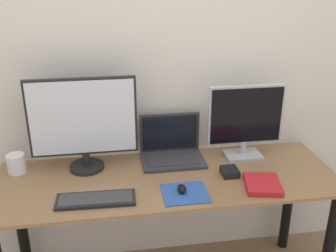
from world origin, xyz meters
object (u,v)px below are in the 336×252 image
Objects in this scene: keyboard at (96,199)px; mouse at (182,189)px; power_brick at (230,172)px; monitor_right at (245,121)px; mug at (16,164)px; book at (263,184)px; monitor_left at (83,122)px; laptop at (172,149)px.

mouse reaches higher than keyboard.
monitor_right is at bearing 54.56° from power_brick.
power_brick is (1.10, -0.21, -0.03)m from mug.
monitor_right is 1.15× the size of keyboard.
mug is at bearing 157.71° from mouse.
monitor_right is 0.56m from mouse.
mug is 1.12m from power_brick.
book is at bearing -1.36° from mouse.
monitor_left is at bearing 165.23° from power_brick.
mouse is at bearing -155.03° from power_brick.
laptop reaches higher than mouse.
monitor_right reaches higher than power_brick.
keyboard is 0.54m from mug.
monitor_right reaches higher than mouse.
monitor_left is 2.48× the size of book.
mug is (-0.82, 0.34, 0.03)m from mouse.
monitor_left is at bearing -1.96° from mug.
monitor_left reaches higher than book.
mouse is at bearing -22.29° from mug.
monitor_right is 0.39m from book.
keyboard is at bearing -178.78° from mouse.
monitor_left is 8.08× the size of mouse.
power_brick is (-0.13, 0.14, 0.00)m from book.
monitor_left reaches higher than mug.
power_brick is (0.74, -0.19, -0.25)m from monitor_left.
monitor_right is 6.16× the size of mouse.
laptop is 0.83m from mug.
mouse is at bearing -142.14° from monitor_right.
laptop reaches higher than power_brick.
monitor_right is 0.44m from laptop.
keyboard is at bearing -39.90° from mug.
mug is (-0.83, -0.03, -0.01)m from laptop.
mouse is 0.89m from mug.
monitor_right is 0.31m from power_brick.
monitor_left is at bearing 144.76° from mouse.
book is at bearing -0.06° from keyboard.
keyboard is 3.65× the size of mug.
keyboard is (-0.42, -0.38, -0.05)m from laptop.
monitor_left is 5.49× the size of mug.
monitor_left is 0.42m from mug.
book is (0.39, -0.38, -0.05)m from laptop.
power_brick is at bearing 131.93° from book.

